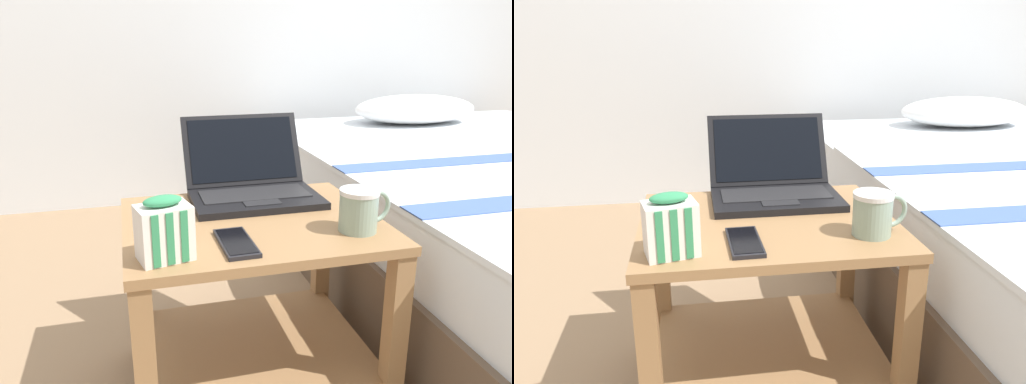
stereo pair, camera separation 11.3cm
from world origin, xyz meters
The scene contains 7 objects.
ground_plane centered at (0.00, 0.00, 0.00)m, with size 8.00×8.00×0.00m, color #937556.
bed centered at (1.14, 0.46, 0.24)m, with size 1.58×1.92×0.61m.
bedside_table centered at (0.00, 0.00, 0.30)m, with size 0.60×0.50×0.47m.
laptop centered at (0.04, 0.17, 0.51)m, with size 0.33×0.31×0.20m.
mug_front_left centered at (0.21, -0.13, 0.52)m, with size 0.13×0.09×0.10m.
snack_bag centered at (-0.22, -0.17, 0.53)m, with size 0.12×0.09×0.13m.
cell_phone centered at (-0.07, -0.14, 0.47)m, with size 0.07×0.16×0.01m.
Camera 1 is at (-0.28, -1.08, 0.88)m, focal length 35.00 mm.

